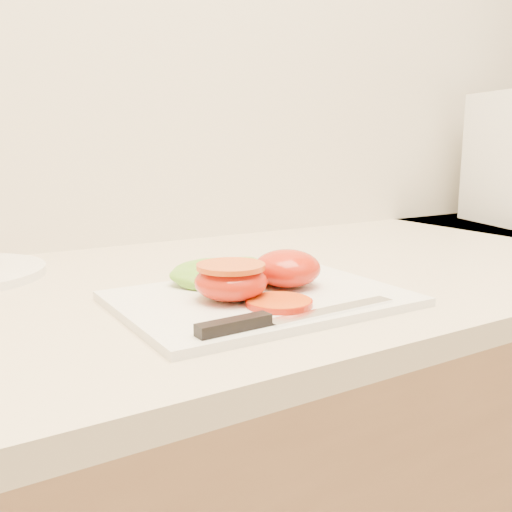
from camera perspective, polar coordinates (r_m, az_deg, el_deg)
counter at (r=1.28m, az=17.88°, el=-19.97°), size 3.92×0.65×0.93m
cutting_board at (r=0.68m, az=0.45°, el=-4.28°), size 0.33×0.24×0.01m
tomato_half_dome at (r=0.71m, az=3.12°, el=-1.22°), size 0.08×0.08×0.05m
tomato_half_cut at (r=0.65m, az=-2.52°, el=-2.43°), size 0.08×0.08×0.04m
tomato_slice_0 at (r=0.63m, az=2.33°, el=-4.67°), size 0.07×0.07×0.01m
lettuce_leaf_0 at (r=0.73m, az=-3.36°, el=-1.84°), size 0.16×0.14×0.03m
lettuce_leaf_1 at (r=0.75m, az=-0.73°, el=-1.48°), size 0.13×0.12×0.02m
knife at (r=0.57m, az=1.94°, el=-6.30°), size 0.24×0.03×0.01m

